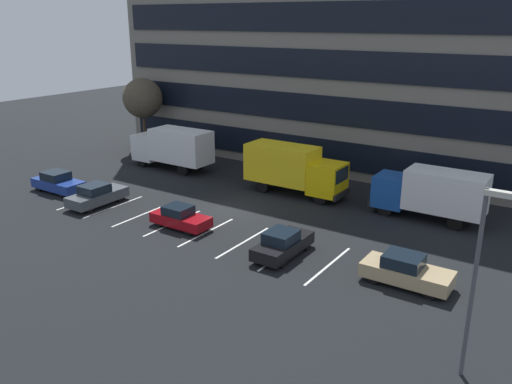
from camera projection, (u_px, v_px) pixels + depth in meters
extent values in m
plane|color=black|center=(226.00, 210.00, 36.63)|extent=(120.00, 120.00, 0.00)
cube|color=slate|center=(344.00, 40.00, 47.46)|extent=(41.08, 12.98, 21.60)
cube|color=black|center=(306.00, 150.00, 45.05)|extent=(39.43, 0.16, 2.30)
cube|color=black|center=(307.00, 108.00, 43.92)|extent=(39.43, 0.16, 2.30)
cube|color=black|center=(308.00, 64.00, 42.79)|extent=(39.43, 0.16, 2.30)
cube|color=black|center=(310.00, 17.00, 41.66)|extent=(39.43, 0.16, 2.30)
cube|color=silver|center=(88.00, 200.00, 38.75)|extent=(0.14, 5.40, 0.01)
cube|color=silver|center=(114.00, 207.00, 37.27)|extent=(0.14, 5.40, 0.01)
cube|color=silver|center=(142.00, 214.00, 35.79)|extent=(0.14, 5.40, 0.01)
cube|color=silver|center=(173.00, 223.00, 34.31)|extent=(0.14, 5.40, 0.01)
cube|color=silver|center=(207.00, 232.00, 32.84)|extent=(0.14, 5.40, 0.01)
cube|color=silver|center=(243.00, 242.00, 31.36)|extent=(0.14, 5.40, 0.01)
cube|color=silver|center=(284.00, 253.00, 29.88)|extent=(0.14, 5.40, 0.01)
cube|color=silver|center=(328.00, 265.00, 28.40)|extent=(0.14, 5.40, 0.01)
cube|color=#194799|center=(392.00, 190.00, 35.91)|extent=(2.12, 2.31, 2.12)
cube|color=black|center=(378.00, 182.00, 36.33)|extent=(0.06, 1.94, 0.93)
cube|color=white|center=(446.00, 192.00, 33.87)|extent=(5.01, 2.41, 2.60)
cube|color=black|center=(375.00, 200.00, 36.78)|extent=(0.19, 2.31, 0.39)
cylinder|color=black|center=(385.00, 209.00, 35.46)|extent=(0.96, 0.29, 0.96)
cylinder|color=black|center=(395.00, 201.00, 37.03)|extent=(0.96, 0.29, 0.96)
cylinder|color=black|center=(455.00, 223.00, 33.05)|extent=(0.96, 0.29, 0.96)
cylinder|color=black|center=(463.00, 213.00, 34.62)|extent=(0.96, 0.29, 0.96)
cube|color=yellow|center=(327.00, 179.00, 38.09)|extent=(2.28, 2.48, 2.28)
cube|color=black|center=(342.00, 175.00, 37.36)|extent=(0.06, 2.09, 1.00)
cube|color=yellow|center=(282.00, 163.00, 39.93)|extent=(5.38, 2.59, 2.79)
cube|color=black|center=(342.00, 194.00, 37.77)|extent=(0.21, 2.48, 0.41)
cylinder|color=black|center=(333.00, 190.00, 39.29)|extent=(1.03, 0.31, 1.03)
cylinder|color=black|center=(320.00, 197.00, 37.60)|extent=(1.03, 0.31, 1.03)
cylinder|color=black|center=(277.00, 179.00, 41.87)|extent=(1.03, 0.31, 1.03)
cylinder|color=black|center=(263.00, 186.00, 40.19)|extent=(1.03, 0.31, 1.03)
cube|color=white|center=(150.00, 147.00, 47.66)|extent=(2.26, 2.47, 2.26)
cube|color=black|center=(140.00, 140.00, 48.10)|extent=(0.06, 2.07, 1.00)
cube|color=white|center=(181.00, 146.00, 45.47)|extent=(5.35, 2.57, 2.78)
cube|color=black|center=(141.00, 155.00, 48.59)|extent=(0.21, 2.47, 0.41)
cylinder|color=black|center=(142.00, 161.00, 47.17)|extent=(1.03, 0.31, 1.03)
cylinder|color=black|center=(159.00, 156.00, 48.85)|extent=(1.03, 0.31, 1.03)
cylinder|color=black|center=(183.00, 169.00, 44.60)|extent=(1.03, 0.31, 1.03)
cylinder|color=black|center=(199.00, 164.00, 46.27)|extent=(1.03, 0.31, 1.03)
cube|color=#474C51|center=(98.00, 197.00, 37.49)|extent=(1.82, 4.36, 0.71)
cube|color=black|center=(94.00, 189.00, 37.11)|extent=(1.60, 1.83, 0.61)
cylinder|color=black|center=(106.00, 194.00, 39.10)|extent=(0.22, 0.61, 0.61)
cylinder|color=black|center=(120.00, 197.00, 38.27)|extent=(0.22, 0.61, 0.61)
cylinder|color=black|center=(75.00, 204.00, 36.90)|extent=(0.22, 0.61, 0.61)
cylinder|color=black|center=(90.00, 208.00, 36.07)|extent=(0.22, 0.61, 0.61)
cube|color=black|center=(283.00, 246.00, 29.48)|extent=(1.77, 4.22, 0.69)
cube|color=black|center=(281.00, 236.00, 29.11)|extent=(1.55, 1.77, 0.59)
cylinder|color=black|center=(284.00, 239.00, 31.04)|extent=(0.22, 0.59, 0.59)
cylinder|color=black|center=(306.00, 245.00, 30.23)|extent=(0.22, 0.59, 0.59)
cylinder|color=black|center=(258.00, 256.00, 28.90)|extent=(0.22, 0.59, 0.59)
cylinder|color=black|center=(282.00, 262.00, 28.10)|extent=(0.22, 0.59, 0.59)
cube|color=maroon|center=(181.00, 219.00, 33.42)|extent=(3.94, 1.65, 0.64)
cube|color=black|center=(178.00, 210.00, 33.34)|extent=(1.65, 1.45, 0.55)
cylinder|color=black|center=(204.00, 224.00, 33.40)|extent=(0.55, 0.20, 0.55)
cylinder|color=black|center=(189.00, 231.00, 32.28)|extent=(0.55, 0.20, 0.55)
cylinder|color=black|center=(174.00, 216.00, 34.74)|extent=(0.55, 0.20, 0.55)
cylinder|color=black|center=(159.00, 223.00, 33.61)|extent=(0.55, 0.20, 0.55)
cube|color=navy|center=(59.00, 184.00, 40.34)|extent=(4.35, 1.82, 0.71)
cube|color=black|center=(56.00, 176.00, 40.25)|extent=(1.83, 1.60, 0.61)
cylinder|color=black|center=(79.00, 188.00, 40.32)|extent=(0.61, 0.22, 0.61)
cylinder|color=black|center=(62.00, 194.00, 39.07)|extent=(0.61, 0.22, 0.61)
cylinder|color=black|center=(56.00, 182.00, 41.79)|extent=(0.61, 0.22, 0.61)
cylinder|color=black|center=(39.00, 187.00, 40.54)|extent=(0.61, 0.22, 0.61)
cube|color=tan|center=(407.00, 274.00, 26.19)|extent=(4.40, 1.84, 0.72)
cube|color=black|center=(404.00, 260.00, 26.10)|extent=(1.85, 1.62, 0.61)
cylinder|color=black|center=(439.00, 280.00, 26.17)|extent=(0.61, 0.23, 0.61)
cylinder|color=black|center=(430.00, 293.00, 24.91)|extent=(0.61, 0.23, 0.61)
cylinder|color=black|center=(385.00, 266.00, 27.66)|extent=(0.61, 0.23, 0.61)
cylinder|color=black|center=(373.00, 278.00, 26.40)|extent=(0.61, 0.23, 0.61)
cylinder|color=#4C4C51|center=(473.00, 287.00, 18.59)|extent=(0.16, 0.16, 7.30)
cube|color=beige|center=(505.00, 195.00, 17.19)|extent=(1.20, 0.28, 0.20)
cylinder|color=#473323|center=(145.00, 132.00, 52.35)|extent=(0.28, 0.28, 3.78)
sphere|color=#4C4233|center=(143.00, 98.00, 51.29)|extent=(3.85, 3.85, 3.85)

